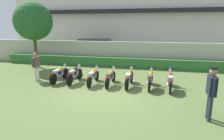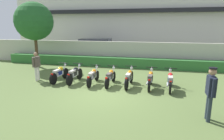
{
  "view_description": "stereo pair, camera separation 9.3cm",
  "coord_description": "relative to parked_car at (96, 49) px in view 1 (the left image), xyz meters",
  "views": [
    {
      "loc": [
        2.2,
        -7.96,
        3.03
      ],
      "look_at": [
        0.0,
        1.83,
        0.74
      ],
      "focal_mm": 31.21,
      "sensor_mm": 36.0,
      "label": 1
    },
    {
      "loc": [
        2.29,
        -7.94,
        3.03
      ],
      "look_at": [
        0.0,
        1.83,
        0.74
      ],
      "focal_mm": 31.21,
      "sensor_mm": 36.0,
      "label": 2
    }
  ],
  "objects": [
    {
      "name": "building",
      "position": [
        3.07,
        5.14,
        3.2
      ],
      "size": [
        25.37,
        6.5,
        8.27
      ],
      "color": "silver",
      "rests_on": "ground"
    },
    {
      "name": "tree_near_inspector",
      "position": [
        -3.43,
        -4.13,
        2.39
      ],
      "size": [
        2.73,
        2.73,
        4.71
      ],
      "color": "#4C3823",
      "rests_on": "ground"
    },
    {
      "name": "hedge_row",
      "position": [
        3.07,
        -2.85,
        -0.58
      ],
      "size": [
        19.28,
        0.7,
        0.72
      ],
      "primitive_type": "cube",
      "color": "#337033",
      "rests_on": "ground"
    },
    {
      "name": "officer_0",
      "position": [
        7.07,
        -10.51,
        0.13
      ],
      "size": [
        0.25,
        0.7,
        1.77
      ],
      "rotation": [
        0.0,
        0.0,
        3.11
      ],
      "color": "#28333D",
      "rests_on": "ground"
    },
    {
      "name": "motorcycle_in_row_6",
      "position": [
        6.03,
        -7.5,
        -0.48
      ],
      "size": [
        0.6,
        1.93,
        0.97
      ],
      "rotation": [
        0.0,
        0.0,
        1.53
      ],
      "color": "black",
      "rests_on": "ground"
    },
    {
      "name": "motorcycle_in_row_2",
      "position": [
        2.12,
        -7.48,
        -0.5
      ],
      "size": [
        0.6,
        1.91,
        0.94
      ],
      "rotation": [
        0.0,
        0.0,
        1.58
      ],
      "color": "black",
      "rests_on": "ground"
    },
    {
      "name": "motorcycle_in_row_1",
      "position": [
        1.03,
        -7.4,
        -0.48
      ],
      "size": [
        0.6,
        1.91,
        0.97
      ],
      "rotation": [
        0.0,
        0.0,
        1.55
      ],
      "color": "black",
      "rests_on": "ground"
    },
    {
      "name": "motorcycle_in_row_5",
      "position": [
        5.09,
        -7.46,
        -0.48
      ],
      "size": [
        0.6,
        1.89,
        0.97
      ],
      "rotation": [
        0.0,
        0.0,
        1.53
      ],
      "color": "black",
      "rests_on": "ground"
    },
    {
      "name": "motorcycle_in_row_0",
      "position": [
        0.15,
        -7.44,
        -0.48
      ],
      "size": [
        0.6,
        1.91,
        0.97
      ],
      "rotation": [
        0.0,
        0.0,
        1.53
      ],
      "color": "black",
      "rests_on": "ground"
    },
    {
      "name": "compound_wall",
      "position": [
        3.07,
        -2.15,
        -0.02
      ],
      "size": [
        24.11,
        0.3,
        1.84
      ],
      "primitive_type": "cube",
      "color": "#BCB7A8",
      "rests_on": "ground"
    },
    {
      "name": "ground",
      "position": [
        3.07,
        -8.99,
        -0.94
      ],
      "size": [
        60.0,
        60.0,
        0.0
      ],
      "primitive_type": "plane",
      "color": "#566B38"
    },
    {
      "name": "inspector_person",
      "position": [
        -1.18,
        -7.53,
        -0.0
      ],
      "size": [
        0.22,
        0.65,
        1.6
      ],
      "color": "silver",
      "rests_on": "ground"
    },
    {
      "name": "motorcycle_in_row_3",
      "position": [
        3.05,
        -7.44,
        -0.5
      ],
      "size": [
        0.6,
        1.89,
        0.94
      ],
      "rotation": [
        0.0,
        0.0,
        1.54
      ],
      "color": "black",
      "rests_on": "ground"
    },
    {
      "name": "motorcycle_in_row_4",
      "position": [
        4.03,
        -7.45,
        -0.48
      ],
      "size": [
        0.6,
        1.94,
        0.98
      ],
      "rotation": [
        0.0,
        0.0,
        1.53
      ],
      "color": "black",
      "rests_on": "ground"
    },
    {
      "name": "parked_car",
      "position": [
        0.0,
        0.0,
        0.0
      ],
      "size": [
        4.61,
        2.31,
        1.89
      ],
      "rotation": [
        0.0,
        0.0,
        0.06
      ],
      "color": "silver",
      "rests_on": "ground"
    }
  ]
}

